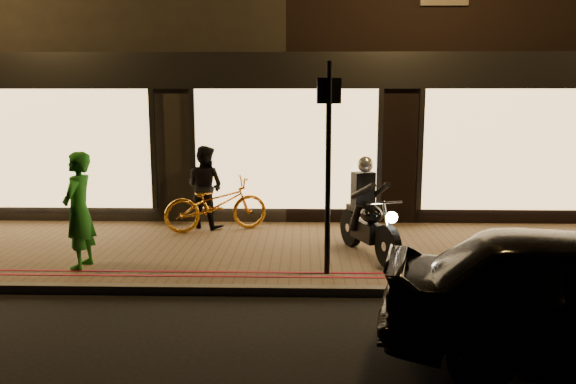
# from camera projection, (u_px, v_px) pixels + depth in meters

# --- Properties ---
(ground) EXTENTS (90.00, 90.00, 0.00)m
(ground) POSITION_uv_depth(u_px,v_px,m) (277.00, 296.00, 7.52)
(ground) COLOR black
(ground) RESTS_ON ground
(sidewalk) EXTENTS (50.00, 4.00, 0.12)m
(sidewalk) POSITION_uv_depth(u_px,v_px,m) (282.00, 251.00, 9.48)
(sidewalk) COLOR brown
(sidewalk) RESTS_ON ground
(kerb_stone) EXTENTS (50.00, 0.14, 0.12)m
(kerb_stone) POSITION_uv_depth(u_px,v_px,m) (277.00, 291.00, 7.56)
(kerb_stone) COLOR #59544C
(kerb_stone) RESTS_ON ground
(red_kerb_lines) EXTENTS (50.00, 0.26, 0.01)m
(red_kerb_lines) POSITION_uv_depth(u_px,v_px,m) (279.00, 275.00, 8.04)
(red_kerb_lines) COLOR maroon
(red_kerb_lines) RESTS_ON sidewalk
(building_row) EXTENTS (48.00, 10.11, 8.50)m
(building_row) POSITION_uv_depth(u_px,v_px,m) (291.00, 39.00, 15.68)
(building_row) COLOR black
(building_row) RESTS_ON ground
(motorcycle) EXTENTS (0.85, 1.86, 1.59)m
(motorcycle) POSITION_uv_depth(u_px,v_px,m) (368.00, 218.00, 8.96)
(motorcycle) COLOR black
(motorcycle) RESTS_ON sidewalk
(sign_post) EXTENTS (0.34, 0.14, 3.00)m
(sign_post) POSITION_uv_depth(u_px,v_px,m) (328.00, 158.00, 7.84)
(sign_post) COLOR black
(sign_post) RESTS_ON sidewalk
(bicycle_gold) EXTENTS (2.07, 1.31, 1.03)m
(bicycle_gold) POSITION_uv_depth(u_px,v_px,m) (216.00, 204.00, 10.63)
(bicycle_gold) COLOR orange
(bicycle_gold) RESTS_ON sidewalk
(person_green) EXTENTS (0.46, 0.66, 1.74)m
(person_green) POSITION_uv_depth(u_px,v_px,m) (79.00, 211.00, 8.25)
(person_green) COLOR #1F7521
(person_green) RESTS_ON sidewalk
(person_dark) EXTENTS (0.97, 0.89, 1.60)m
(person_dark) POSITION_uv_depth(u_px,v_px,m) (205.00, 187.00, 10.86)
(person_dark) COLOR black
(person_dark) RESTS_ON sidewalk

